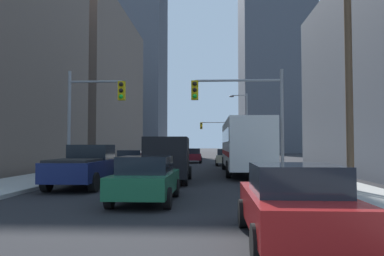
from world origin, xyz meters
name	(u,v)px	position (x,y,z in m)	size (l,w,h in m)	color
sidewalk_left	(145,158)	(-7.05, 50.00, 0.07)	(3.60, 160.00, 0.15)	#9E9E99
sidewalk_right	(248,158)	(7.05, 50.00, 0.07)	(3.60, 160.00, 0.15)	#9E9E99
city_bus	(244,144)	(4.20, 22.86, 1.93)	(2.67, 11.51, 3.40)	silver
pickup_truck_navy	(86,166)	(-3.63, 14.71, 0.93)	(2.20, 5.42, 1.90)	#141E4C
cargo_van_black	(168,157)	(-0.15, 17.05, 1.29)	(2.20, 5.29, 2.26)	black
sedan_red	(294,203)	(3.61, 5.34, 0.77)	(1.95, 4.22, 1.52)	maroon
sedan_green	(146,179)	(-0.14, 10.34, 0.77)	(1.95, 4.22, 1.52)	#195938
sedan_grey	(131,161)	(-3.59, 24.36, 0.77)	(1.95, 4.25, 1.52)	slate
sedan_beige	(226,157)	(3.41, 32.85, 0.77)	(1.95, 4.24, 1.52)	#C6B793
sedan_maroon	(193,155)	(0.09, 37.85, 0.77)	(1.95, 4.25, 1.52)	maroon
traffic_signal_near_left	(93,106)	(-4.50, 18.45, 4.01)	(3.22, 0.44, 6.00)	gray
traffic_signal_near_right	(242,104)	(3.68, 18.45, 4.10)	(5.00, 0.44, 6.00)	gray
traffic_signal_far_right	(220,131)	(3.40, 57.09, 4.12)	(5.60, 0.44, 6.00)	gray
utility_pole_right	(349,67)	(7.41, 12.90, 4.94)	(2.20, 0.28, 9.34)	brown
street_lamp_right	(244,121)	(5.65, 39.30, 4.50)	(2.00, 0.32, 7.50)	gray
building_left_mid_office	(55,86)	(-20.70, 51.91, 10.54)	(20.82, 28.02, 21.08)	#66564C
building_left_far_tower	(120,44)	(-20.93, 91.38, 27.42)	(22.28, 18.11, 54.83)	#4C515B
building_right_far_highrise	(274,12)	(17.90, 92.23, 35.27)	(16.42, 20.85, 70.54)	#4C515B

